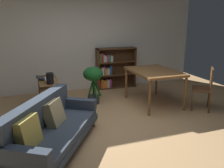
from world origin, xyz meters
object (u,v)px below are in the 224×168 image
object	(u,v)px
fabric_couch	(50,127)
desk_speaker	(50,78)
potted_floor_plant	(93,79)
open_laptop	(46,78)
dining_chair_near	(205,86)
dining_table	(154,74)
media_console	(49,94)
bookshelf	(113,68)

from	to	relation	value
fabric_couch	desk_speaker	bearing A→B (deg)	83.78
fabric_couch	potted_floor_plant	distance (m)	2.10
fabric_couch	desk_speaker	xyz separation A→B (m)	(0.17, 1.53, 0.37)
open_laptop	dining_chair_near	world-z (taller)	dining_chair_near
open_laptop	potted_floor_plant	world-z (taller)	potted_floor_plant
dining_table	open_laptop	bearing A→B (deg)	162.74
media_console	bookshelf	world-z (taller)	bookshelf
media_console	fabric_couch	bearing A→B (deg)	-94.66
dining_chair_near	fabric_couch	bearing A→B (deg)	-170.59
media_console	open_laptop	xyz separation A→B (m)	(-0.03, 0.14, 0.34)
fabric_couch	open_laptop	bearing A→B (deg)	86.55
dining_table	bookshelf	xyz separation A→B (m)	(-0.41, 1.63, -0.16)
open_laptop	dining_chair_near	distance (m)	3.49
desk_speaker	dining_table	world-z (taller)	desk_speaker
fabric_couch	bookshelf	distance (m)	3.53
fabric_couch	bookshelf	size ratio (longest dim) A/B	1.73
media_console	open_laptop	distance (m)	0.37
bookshelf	desk_speaker	bearing A→B (deg)	-144.24
dining_chair_near	open_laptop	bearing A→B (deg)	155.87
fabric_couch	dining_table	xyz separation A→B (m)	(2.45, 1.25, 0.35)
desk_speaker	bookshelf	world-z (taller)	bookshelf
media_console	potted_floor_plant	world-z (taller)	potted_floor_plant
media_console	dining_table	xyz separation A→B (m)	(2.30, -0.58, 0.41)
dining_chair_near	bookshelf	size ratio (longest dim) A/B	0.81
media_console	open_laptop	bearing A→B (deg)	102.01
media_console	dining_table	size ratio (longest dim) A/B	0.83
open_laptop	bookshelf	xyz separation A→B (m)	(1.92, 0.90, -0.08)
dining_chair_near	potted_floor_plant	bearing A→B (deg)	150.99
desk_speaker	dining_chair_near	bearing A→B (deg)	-17.38
media_console	desk_speaker	distance (m)	0.53
open_laptop	bookshelf	bearing A→B (deg)	25.18
desk_speaker	dining_chair_near	world-z (taller)	dining_chair_near
desk_speaker	potted_floor_plant	world-z (taller)	potted_floor_plant
open_laptop	desk_speaker	xyz separation A→B (m)	(0.05, -0.44, 0.09)
open_laptop	potted_floor_plant	distance (m)	1.05
media_console	desk_speaker	xyz separation A→B (m)	(0.02, -0.30, 0.43)
dining_table	desk_speaker	bearing A→B (deg)	173.04
media_console	dining_chair_near	bearing A→B (deg)	-22.15
dining_table	bookshelf	size ratio (longest dim) A/B	1.14
open_laptop	dining_table	size ratio (longest dim) A/B	0.30
fabric_couch	potted_floor_plant	bearing A→B (deg)	56.72
fabric_couch	open_laptop	distance (m)	2.00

